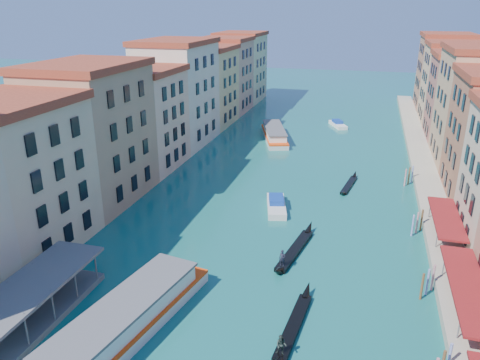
# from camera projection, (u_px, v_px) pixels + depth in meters

# --- Properties ---
(left_bank_palazzos) EXTENTS (12.80, 128.40, 21.00)m
(left_bank_palazzos) POSITION_uv_depth(u_px,v_px,m) (165.00, 102.00, 89.68)
(left_bank_palazzos) COLOR #C4AD8C
(left_bank_palazzos) RESTS_ON ground
(quay) EXTENTS (4.00, 140.00, 1.00)m
(quay) POSITION_uv_depth(u_px,v_px,m) (423.00, 169.00, 81.12)
(quay) COLOR #A6A086
(quay) RESTS_ON ground
(restaurant_awnings) EXTENTS (3.20, 44.55, 3.12)m
(restaurant_awnings) POSITION_uv_depth(u_px,v_px,m) (469.00, 290.00, 42.31)
(restaurant_awnings) COLOR maroon
(restaurant_awnings) RESTS_ON ground
(vaporetto_stop) EXTENTS (5.40, 16.40, 3.65)m
(vaporetto_stop) POSITION_uv_depth(u_px,v_px,m) (32.00, 307.00, 42.54)
(vaporetto_stop) COLOR #5A5A5D
(vaporetto_stop) RESTS_ON ground
(mooring_poles_right) EXTENTS (1.44, 54.24, 3.20)m
(mooring_poles_right) POSITION_uv_depth(u_px,v_px,m) (425.00, 269.00, 48.91)
(mooring_poles_right) COLOR brown
(mooring_poles_right) RESTS_ON ground
(mooring_poles_left) EXTENTS (0.24, 8.24, 3.20)m
(mooring_poles_left) POSITION_uv_depth(u_px,v_px,m) (9.00, 304.00, 43.21)
(mooring_poles_left) COLOR brown
(mooring_poles_left) RESTS_ON ground
(vaporetto_near) EXTENTS (8.39, 21.41, 3.11)m
(vaporetto_near) POSITION_uv_depth(u_px,v_px,m) (126.00, 320.00, 40.84)
(vaporetto_near) COLOR silver
(vaporetto_near) RESTS_ON ground
(vaporetto_far) EXTENTS (9.30, 18.06, 2.63)m
(vaporetto_far) POSITION_uv_depth(u_px,v_px,m) (274.00, 134.00, 101.01)
(vaporetto_far) COLOR beige
(vaporetto_far) RESTS_ON ground
(gondola_fore) EXTENTS (3.27, 13.36, 2.67)m
(gondola_fore) POSITION_uv_depth(u_px,v_px,m) (295.00, 249.00, 54.68)
(gondola_fore) COLOR black
(gondola_fore) RESTS_ON ground
(gondola_right) EXTENTS (2.10, 12.74, 2.54)m
(gondola_right) POSITION_uv_depth(u_px,v_px,m) (293.00, 326.00, 41.51)
(gondola_right) COLOR black
(gondola_right) RESTS_ON ground
(gondola_far) EXTENTS (2.49, 10.67, 1.51)m
(gondola_far) POSITION_uv_depth(u_px,v_px,m) (349.00, 184.00, 74.95)
(gondola_far) COLOR black
(gondola_far) RESTS_ON ground
(motorboat_mid) EXTENTS (4.30, 8.24, 1.63)m
(motorboat_mid) POSITION_uv_depth(u_px,v_px,m) (276.00, 205.00, 66.39)
(motorboat_mid) COLOR silver
(motorboat_mid) RESTS_ON ground
(motorboat_far) EXTENTS (4.95, 7.42, 1.48)m
(motorboat_far) POSITION_uv_depth(u_px,v_px,m) (338.00, 124.00, 111.63)
(motorboat_far) COLOR white
(motorboat_far) RESTS_ON ground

